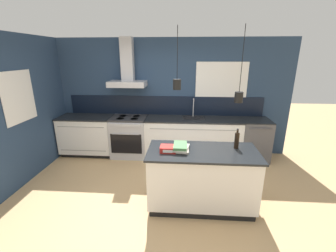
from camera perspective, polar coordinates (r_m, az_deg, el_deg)
name	(u,v)px	position (r m, az deg, el deg)	size (l,w,h in m)	color
ground_plane	(155,200)	(3.82, -3.44, -18.32)	(16.00, 16.00, 0.00)	tan
wall_back	(163,95)	(5.16, -1.29, 7.76)	(5.60, 2.17, 2.60)	navy
wall_left	(25,109)	(4.82, -32.57, 3.66)	(0.08, 3.80, 2.60)	navy
counter_run_left	(88,135)	(5.54, -19.68, -2.18)	(1.20, 0.64, 0.91)	black
counter_run_sink	(193,138)	(5.08, 6.27, -2.97)	(2.11, 0.64, 1.32)	black
oven_range	(129,136)	(5.22, -9.76, -2.63)	(0.79, 0.66, 0.91)	#B5B5BA
dishwasher	(254,140)	(5.31, 21.00, -3.24)	(0.60, 0.65, 0.91)	#4C4C51
kitchen_island	(201,178)	(3.52, 8.49, -12.95)	(1.61, 0.77, 0.91)	black
bottle_on_island	(237,140)	(3.47, 17.06, -3.47)	(0.07, 0.07, 0.30)	black
book_stack	(180,147)	(3.28, 3.19, -5.45)	(0.28, 0.35, 0.09)	beige
red_supply_box	(168,149)	(3.24, 0.03, -5.81)	(0.23, 0.19, 0.08)	red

